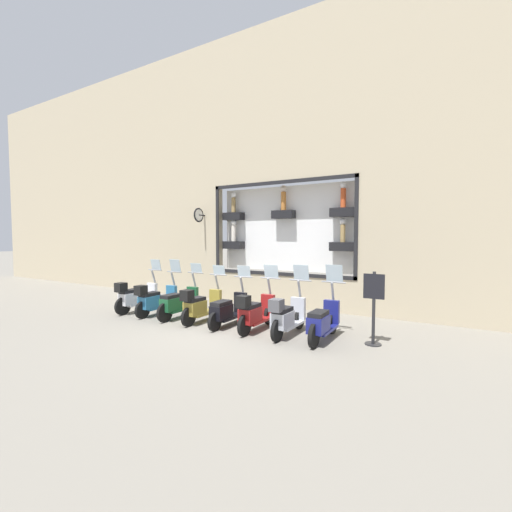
# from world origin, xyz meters

# --- Properties ---
(ground_plane) EXTENTS (120.00, 120.00, 0.00)m
(ground_plane) POSITION_xyz_m (0.00, 0.00, 0.00)
(ground_plane) COLOR gray
(building_facade) EXTENTS (1.19, 36.00, 9.60)m
(building_facade) POSITION_xyz_m (3.60, 0.00, 4.89)
(building_facade) COLOR tan
(building_facade) RESTS_ON ground_plane
(scooter_navy_0) EXTENTS (1.81, 0.61, 1.70)m
(scooter_navy_0) POSITION_xyz_m (0.38, -2.61, 0.45)
(scooter_navy_0) COLOR black
(scooter_navy_0) RESTS_ON ground_plane
(scooter_silver_1) EXTENTS (1.80, 0.61, 1.66)m
(scooter_silver_1) POSITION_xyz_m (0.32, -1.73, 0.48)
(scooter_silver_1) COLOR black
(scooter_silver_1) RESTS_ON ground_plane
(scooter_red_2) EXTENTS (1.80, 0.60, 1.63)m
(scooter_red_2) POSITION_xyz_m (0.32, -0.86, 0.48)
(scooter_red_2) COLOR black
(scooter_red_2) RESTS_ON ground_plane
(scooter_black_3) EXTENTS (1.80, 0.61, 1.57)m
(scooter_black_3) POSITION_xyz_m (0.37, 0.02, 0.43)
(scooter_black_3) COLOR black
(scooter_black_3) RESTS_ON ground_plane
(scooter_olive_4) EXTENTS (1.80, 0.60, 1.54)m
(scooter_olive_4) POSITION_xyz_m (0.32, 0.90, 0.47)
(scooter_olive_4) COLOR black
(scooter_olive_4) RESTS_ON ground_plane
(scooter_green_5) EXTENTS (1.81, 0.61, 1.57)m
(scooter_green_5) POSITION_xyz_m (0.38, 1.78, 0.44)
(scooter_green_5) COLOR black
(scooter_green_5) RESTS_ON ground_plane
(scooter_teal_6) EXTENTS (1.80, 0.61, 1.66)m
(scooter_teal_6) POSITION_xyz_m (0.32, 2.66, 0.48)
(scooter_teal_6) COLOR black
(scooter_teal_6) RESTS_ON ground_plane
(scooter_white_7) EXTENTS (1.81, 0.61, 1.63)m
(scooter_white_7) POSITION_xyz_m (0.32, 3.54, 0.49)
(scooter_white_7) COLOR black
(scooter_white_7) RESTS_ON ground_plane
(shop_sign_post) EXTENTS (0.36, 0.45, 1.63)m
(shop_sign_post) POSITION_xyz_m (0.71, -3.66, 0.87)
(shop_sign_post) COLOR #232326
(shop_sign_post) RESTS_ON ground_plane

